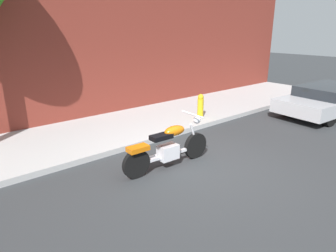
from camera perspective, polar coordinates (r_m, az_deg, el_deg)
ground_plane at (r=6.77m, az=5.85°, el=-7.68°), size 60.00×60.00×0.00m
sidewalk at (r=9.16m, az=-8.97°, el=-0.33°), size 20.30×2.99×0.14m
motorcycle at (r=6.54m, az=-0.05°, el=-4.10°), size 2.24×0.70×1.11m
parked_car_silver at (r=12.10m, az=28.41°, el=4.60°), size 4.59×2.11×1.03m
fire_hydrant at (r=9.87m, az=6.17°, el=3.49°), size 0.20×0.20×0.91m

